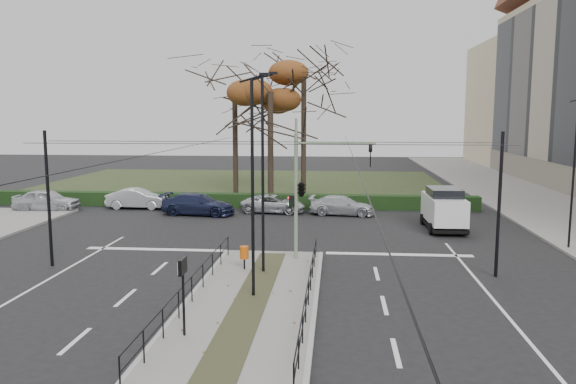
% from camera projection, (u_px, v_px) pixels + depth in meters
% --- Properties ---
extents(ground, '(140.00, 140.00, 0.00)m').
position_uv_depth(ground, '(260.00, 285.00, 22.15)').
color(ground, black).
rests_on(ground, ground).
extents(median_island, '(4.40, 15.00, 0.14)m').
position_uv_depth(median_island, '(250.00, 304.00, 19.67)').
color(median_island, slate).
rests_on(median_island, ground).
extents(sidewalk_east, '(8.00, 90.00, 0.14)m').
position_uv_depth(sidewalk_east, '(536.00, 203.00, 42.29)').
color(sidewalk_east, slate).
rests_on(sidewalk_east, ground).
extents(park, '(38.00, 26.00, 0.10)m').
position_uv_depth(park, '(244.00, 184.00, 54.24)').
color(park, '#243118').
rests_on(park, ground).
extents(hedge, '(38.00, 1.00, 1.00)m').
position_uv_depth(hedge, '(213.00, 200.00, 40.95)').
color(hedge, black).
rests_on(hedge, ground).
extents(median_railing, '(4.14, 13.24, 0.92)m').
position_uv_depth(median_railing, '(250.00, 280.00, 19.45)').
color(median_railing, black).
rests_on(median_railing, median_island).
extents(catenary, '(20.00, 34.00, 6.00)m').
position_uv_depth(catenary, '(265.00, 193.00, 23.28)').
color(catenary, black).
rests_on(catenary, ground).
extents(traffic_light, '(3.89, 2.19, 5.72)m').
position_uv_depth(traffic_light, '(303.00, 186.00, 25.23)').
color(traffic_light, gray).
rests_on(traffic_light, median_island).
extents(litter_bin, '(0.38, 0.38, 0.98)m').
position_uv_depth(litter_bin, '(244.00, 253.00, 23.83)').
color(litter_bin, black).
rests_on(litter_bin, median_island).
extents(info_panel, '(0.13, 0.61, 2.35)m').
position_uv_depth(info_panel, '(183.00, 275.00, 16.47)').
color(info_panel, black).
rests_on(info_panel, median_island).
extents(streetlamp_median_near, '(0.66, 0.14, 7.95)m').
position_uv_depth(streetlamp_median_near, '(253.00, 185.00, 19.83)').
color(streetlamp_median_near, black).
rests_on(streetlamp_median_near, median_island).
extents(streetlamp_median_far, '(0.69, 0.14, 8.22)m').
position_uv_depth(streetlamp_median_far, '(263.00, 172.00, 22.96)').
color(streetlamp_median_far, black).
rests_on(streetlamp_median_far, median_island).
extents(streetlamp_sidewalk, '(0.62, 0.13, 7.44)m').
position_uv_depth(streetlamp_sidewalk, '(574.00, 172.00, 27.35)').
color(streetlamp_sidewalk, black).
rests_on(streetlamp_sidewalk, sidewalk_east).
extents(parked_car_first, '(4.59, 2.09, 1.53)m').
position_uv_depth(parked_car_first, '(47.00, 200.00, 39.18)').
color(parked_car_first, '#B7B9C0').
rests_on(parked_car_first, ground).
extents(parked_car_second, '(4.35, 1.52, 1.43)m').
position_uv_depth(parked_car_second, '(138.00, 199.00, 40.19)').
color(parked_car_second, '#B7B9C0').
rests_on(parked_car_second, ground).
extents(parked_car_third, '(5.15, 2.60, 1.44)m').
position_uv_depth(parked_car_third, '(198.00, 204.00, 37.67)').
color(parked_car_third, '#1B2140').
rests_on(parked_car_third, ground).
extents(parked_car_fourth, '(4.58, 2.48, 1.22)m').
position_uv_depth(parked_car_fourth, '(274.00, 204.00, 38.51)').
color(parked_car_fourth, '#B7B9C0').
rests_on(parked_car_fourth, ground).
extents(white_van, '(2.18, 4.64, 2.45)m').
position_uv_depth(white_van, '(444.00, 208.00, 32.72)').
color(white_van, silver).
rests_on(white_van, ground).
extents(rust_tree, '(10.29, 10.29, 12.09)m').
position_uv_depth(rust_tree, '(235.00, 83.00, 46.05)').
color(rust_tree, black).
rests_on(rust_tree, park).
extents(bare_tree_center, '(7.98, 7.98, 13.26)m').
position_uv_depth(bare_tree_center, '(304.00, 83.00, 47.40)').
color(bare_tree_center, black).
rests_on(bare_tree_center, park).
extents(bare_tree_near, '(8.09, 8.09, 11.00)m').
position_uv_depth(bare_tree_near, '(270.00, 100.00, 41.91)').
color(bare_tree_near, black).
rests_on(bare_tree_near, park).
extents(parked_car_fifth, '(4.55, 2.23, 1.27)m').
position_uv_depth(parked_car_fifth, '(342.00, 205.00, 37.62)').
color(parked_car_fifth, '#B7B9C0').
rests_on(parked_car_fifth, ground).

